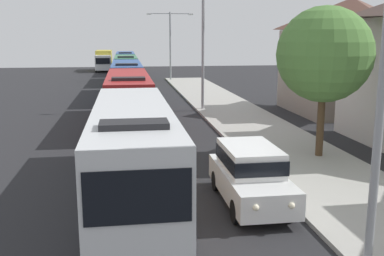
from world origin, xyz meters
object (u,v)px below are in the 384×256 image
Objects in this scene: bus_fourth_in_line at (126,68)px; bus_middle at (127,78)px; bus_second_in_line at (128,97)px; box_truck_oncoming at (104,60)px; bus_lead at (133,148)px; bus_rear at (125,62)px; roadside_tree at (324,55)px; white_suv at (250,173)px; streetlamp_mid at (203,38)px; streetlamp_far at (170,39)px.

bus_middle is at bearing -90.00° from bus_fourth_in_line.
bus_second_in_line is 1.42× the size of box_truck_oncoming.
bus_lead is at bearing -90.00° from bus_fourth_in_line.
bus_rear is (0.00, 12.74, 0.00)m from bus_fourth_in_line.
bus_fourth_in_line reaches higher than box_truck_oncoming.
bus_second_in_line and bus_rear have the same top height.
bus_middle is 23.53m from roadside_tree.
box_truck_oncoming is (-7.00, 59.04, 0.68)m from white_suv.
bus_middle is 10.30m from streetlamp_mid.
streetlamp_far is (0.00, 22.95, -0.11)m from streetlamp_mid.
bus_fourth_in_line is 1.38× the size of streetlamp_mid.
bus_lead is at bearing -107.23° from streetlamp_mid.
streetlamp_mid is (5.40, 4.60, 3.49)m from bus_second_in_line.
white_suv is at bearing -133.13° from roadside_tree.
streetlamp_mid is (1.70, 18.65, 4.14)m from white_suv.
roadside_tree reaches higher than bus_middle.
streetlamp_far is at bearing 70.09° from bus_middle.
white_suv is 41.83m from streetlamp_far.
roadside_tree reaches higher than bus_fourth_in_line.
roadside_tree reaches higher than bus_second_in_line.
streetlamp_mid reaches higher than white_suv.
bus_fourth_in_line and bus_rear have the same top height.
bus_lead is 25.45m from bus_middle.
bus_middle is (0.00, 25.45, 0.00)m from bus_lead.
streetlamp_far is at bearing 94.40° from roadside_tree.
streetlamp_far is (5.40, 27.55, 3.38)m from bus_second_in_line.
bus_middle is at bearing 110.62° from roadside_tree.
bus_lead is 1.75× the size of roadside_tree.
streetlamp_mid is at bearing -81.00° from bus_rear.
box_truck_oncoming is at bearing 95.83° from bus_middle.
box_truck_oncoming is at bearing 94.20° from bus_second_in_line.
roadside_tree is (8.23, -21.86, 2.87)m from bus_middle.
bus_lead is 0.97× the size of bus_second_in_line.
bus_middle and bus_fourth_in_line have the same top height.
bus_second_in_line is 12.68m from roadside_tree.
streetlamp_far is at bearing 82.38° from bus_lead.
bus_fourth_in_line is 40.18m from white_suv.
bus_second_in_line is at bearing -90.00° from bus_rear.
roadside_tree is (8.23, -9.21, 2.87)m from bus_second_in_line.
white_suv is 0.73× the size of roadside_tree.
box_truck_oncoming is at bearing 102.16° from streetlamp_mid.
bus_fourth_in_line is at bearing 104.19° from streetlamp_mid.
streetlamp_far is (5.40, -11.14, 3.38)m from bus_rear.
roadside_tree is (4.53, 4.83, 3.53)m from white_suv.
bus_second_in_line is 1.00× the size of bus_rear.
bus_lead is 0.91× the size of bus_middle.
bus_middle is 1.49× the size of streetlamp_mid.
bus_lead is 1.36× the size of streetlamp_mid.
bus_second_in_line is 38.69m from bus_rear.
streetlamp_far reaches higher than bus_second_in_line.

